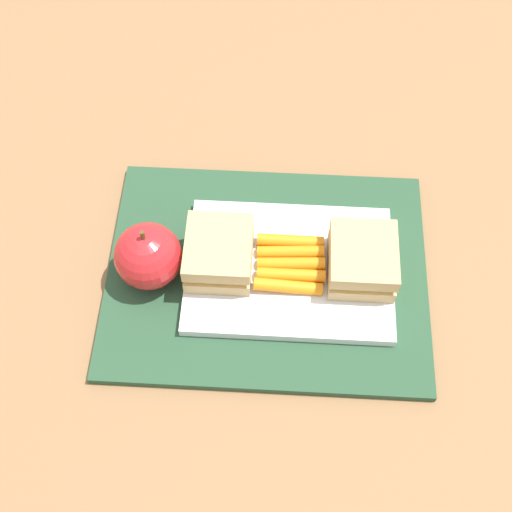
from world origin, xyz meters
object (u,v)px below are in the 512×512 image
sandwich_half_right (219,253)px  carrot_sticks_bundle (290,264)px  apple (148,256)px  sandwich_half_left (362,260)px  food_tray (289,269)px

sandwich_half_right → carrot_sticks_bundle: size_ratio=1.01×
apple → sandwich_half_left: bearing=-177.6°
sandwich_half_left → carrot_sticks_bundle: (0.08, -0.00, -0.02)m
carrot_sticks_bundle → apple: size_ratio=0.92×
sandwich_half_left → carrot_sticks_bundle: sandwich_half_left is taller
carrot_sticks_bundle → apple: (0.15, 0.01, 0.02)m
carrot_sticks_bundle → food_tray: bearing=5.2°
sandwich_half_right → carrot_sticks_bundle: (-0.08, -0.00, -0.02)m
sandwich_half_left → carrot_sticks_bundle: 0.08m
food_tray → carrot_sticks_bundle: carrot_sticks_bundle is taller
food_tray → apple: bearing=3.6°
sandwich_half_left → food_tray: bearing=0.0°
carrot_sticks_bundle → apple: apple is taller
sandwich_half_right → carrot_sticks_bundle: sandwich_half_right is taller
sandwich_half_right → carrot_sticks_bundle: bearing=-180.0°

